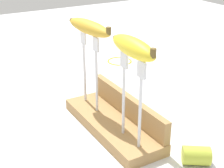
% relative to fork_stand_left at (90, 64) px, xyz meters
% --- Properties ---
extents(ground_plane, '(3.00, 3.00, 0.00)m').
position_rel_fork_stand_left_xyz_m(ground_plane, '(0.10, 0.01, -0.15)').
color(ground_plane, silver).
extents(wooden_board, '(0.33, 0.11, 0.03)m').
position_rel_fork_stand_left_xyz_m(wooden_board, '(0.10, 0.01, -0.13)').
color(wooden_board, '#A87F4C').
rests_on(wooden_board, ground).
extents(board_backstop, '(0.33, 0.02, 0.06)m').
position_rel_fork_stand_left_xyz_m(board_backstop, '(0.10, 0.06, -0.09)').
color(board_backstop, '#A87F4C').
rests_on(board_backstop, wooden_board).
extents(fork_stand_left, '(0.10, 0.01, 0.20)m').
position_rel_fork_stand_left_xyz_m(fork_stand_left, '(0.00, 0.00, 0.00)').
color(fork_stand_left, silver).
rests_on(fork_stand_left, wooden_board).
extents(fork_stand_right, '(0.09, 0.01, 0.20)m').
position_rel_fork_stand_left_xyz_m(fork_stand_right, '(0.20, 0.00, 0.00)').
color(fork_stand_right, silver).
rests_on(fork_stand_right, wooden_board).
extents(banana_raised_left, '(0.19, 0.06, 0.04)m').
position_rel_fork_stand_left_xyz_m(banana_raised_left, '(-0.00, -0.00, 0.10)').
color(banana_raised_left, gold).
rests_on(banana_raised_left, fork_stand_left).
extents(banana_raised_right, '(0.16, 0.05, 0.04)m').
position_rel_fork_stand_left_xyz_m(banana_raised_right, '(0.20, 0.00, 0.10)').
color(banana_raised_right, yellow).
rests_on(banana_raised_right, fork_stand_right).
extents(banana_chunk_near, '(0.07, 0.07, 0.04)m').
position_rel_fork_stand_left_xyz_m(banana_chunk_near, '(0.32, 0.10, -0.13)').
color(banana_chunk_near, '#B2C138').
rests_on(banana_chunk_near, ground).
extents(wire_coil, '(0.10, 0.10, 0.01)m').
position_rel_fork_stand_left_xyz_m(wire_coil, '(-0.32, 0.29, -0.15)').
color(wire_coil, gold).
rests_on(wire_coil, ground).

